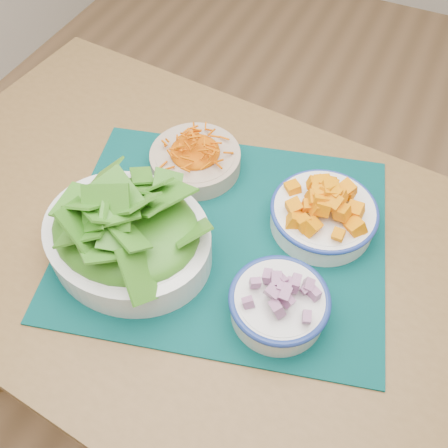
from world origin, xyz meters
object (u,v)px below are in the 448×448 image
object	(u,v)px
lettuce_bowl	(126,228)
squash_bowl	(325,210)
carrot_bowl	(195,156)
onion_bowl	(279,301)
table	(182,261)
placemat	(224,235)

from	to	relation	value
lettuce_bowl	squash_bowl	bearing A→B (deg)	41.45
carrot_bowl	squash_bowl	distance (m)	0.27
squash_bowl	onion_bowl	size ratio (longest dim) A/B	1.31
squash_bowl	lettuce_bowl	size ratio (longest dim) A/B	0.75
table	placemat	xyz separation A→B (m)	(0.08, 0.02, 0.11)
placemat	squash_bowl	bearing A→B (deg)	18.26
placemat	carrot_bowl	bearing A→B (deg)	119.70
placemat	squash_bowl	world-z (taller)	squash_bowl
table	carrot_bowl	bearing A→B (deg)	109.36
table	squash_bowl	world-z (taller)	squash_bowl
lettuce_bowl	table	bearing A→B (deg)	66.19
onion_bowl	table	bearing A→B (deg)	159.35
onion_bowl	lettuce_bowl	bearing A→B (deg)	178.97
squash_bowl	onion_bowl	world-z (taller)	squash_bowl
onion_bowl	carrot_bowl	bearing A→B (deg)	138.84
table	placemat	world-z (taller)	placemat
placemat	onion_bowl	distance (m)	0.18
table	carrot_bowl	size ratio (longest dim) A/B	5.55
table	lettuce_bowl	size ratio (longest dim) A/B	3.70
placemat	carrot_bowl	xyz separation A→B (m)	(-0.12, 0.12, 0.03)
squash_bowl	onion_bowl	distance (m)	0.20
placemat	squash_bowl	xyz separation A→B (m)	(0.15, 0.09, 0.04)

